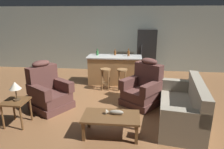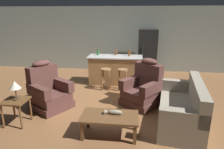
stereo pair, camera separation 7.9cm
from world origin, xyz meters
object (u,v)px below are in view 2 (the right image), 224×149
at_px(fish_figurine, 113,112).
at_px(bottle_tall_green, 98,53).
at_px(couch, 183,108).
at_px(refrigerator, 147,52).
at_px(recliner_near_lamp, 49,91).
at_px(table_lamp, 15,86).
at_px(kitchen_island, 115,70).
at_px(end_table, 16,104).
at_px(recliner_near_island, 143,89).
at_px(bottle_short_amber, 129,53).
at_px(bar_stool_right, 123,76).
at_px(coffee_table, 110,118).
at_px(bar_stool_left, 106,75).
at_px(bottle_wine_dark, 116,53).

height_order(fish_figurine, bottle_tall_green, bottle_tall_green).
relative_size(couch, refrigerator, 1.14).
height_order(recliner_near_lamp, table_lamp, recliner_near_lamp).
height_order(fish_figurine, kitchen_island, kitchen_island).
bearing_deg(end_table, recliner_near_island, 26.18).
distance_m(recliner_near_island, bottle_short_amber, 1.80).
bearing_deg(refrigerator, bar_stool_right, -114.25).
distance_m(coffee_table, refrigerator, 4.41).
relative_size(couch, recliner_near_island, 1.67).
xyz_separation_m(kitchen_island, bottle_short_amber, (0.46, 0.07, 0.57)).
height_order(refrigerator, bottle_short_amber, refrigerator).
height_order(coffee_table, bar_stool_right, bar_stool_right).
height_order(coffee_table, recliner_near_lamp, recliner_near_lamp).
distance_m(end_table, bar_stool_left, 2.77).
height_order(recliner_near_lamp, bottle_tall_green, recliner_near_lamp).
bearing_deg(couch, recliner_near_island, -37.88).
bearing_deg(kitchen_island, bottle_wine_dark, 90.41).
relative_size(bar_stool_left, bottle_tall_green, 3.14).
relative_size(recliner_near_island, table_lamp, 2.93).
relative_size(bar_stool_left, bar_stool_right, 1.00).
distance_m(recliner_near_lamp, bar_stool_left, 1.88).
relative_size(couch, bottle_wine_dark, 9.95).
relative_size(recliner_near_lamp, bottle_short_amber, 4.81).
height_order(recliner_near_island, bar_stool_right, recliner_near_island).
bearing_deg(fish_figurine, bottle_short_amber, 86.41).
xyz_separation_m(recliner_near_island, bottle_tall_green, (-1.49, 1.69, 0.61)).
height_order(bottle_tall_green, bottle_short_amber, bottle_short_amber).
xyz_separation_m(coffee_table, refrigerator, (0.91, 4.28, 0.52)).
relative_size(refrigerator, bottle_short_amber, 7.05).
relative_size(couch, recliner_near_lamp, 1.67).
xyz_separation_m(fish_figurine, bottle_wine_dark, (-0.27, 3.23, 0.56)).
relative_size(coffee_table, couch, 0.55).
distance_m(bottle_short_amber, bottle_wine_dark, 0.48).
xyz_separation_m(coffee_table, end_table, (-2.03, 0.19, 0.10)).
distance_m(bar_stool_right, bottle_short_amber, 0.92).
relative_size(end_table, bottle_short_amber, 2.24).
distance_m(recliner_near_lamp, bottle_wine_dark, 2.74).
distance_m(recliner_near_island, bar_stool_right, 1.11).
relative_size(recliner_near_island, kitchen_island, 0.67).
bearing_deg(coffee_table, kitchen_island, 93.79).
xyz_separation_m(fish_figurine, table_lamp, (-2.06, 0.14, 0.41)).
relative_size(coffee_table, recliner_near_lamp, 0.92).
xyz_separation_m(recliner_near_island, bottle_short_amber, (-0.43, 1.63, 0.62)).
height_order(table_lamp, refrigerator, refrigerator).
height_order(coffee_table, bottle_short_amber, bottle_short_amber).
bearing_deg(bottle_short_amber, recliner_near_lamp, -132.75).
height_order(coffee_table, table_lamp, table_lamp).
xyz_separation_m(bar_stool_right, refrigerator, (0.82, 1.83, 0.41)).
bearing_deg(bar_stool_right, recliner_near_island, -57.38).
bearing_deg(couch, recliner_near_lamp, 1.46).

